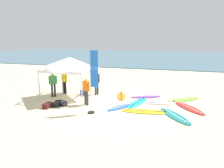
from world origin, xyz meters
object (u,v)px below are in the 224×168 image
surfboard_yellow (145,111)px  surfboard_orange (121,96)px  surfboard_lime (183,100)px  person_yellow (64,80)px  surfboard_white (161,103)px  cooler_box (84,92)px  canopy_tent (70,63)px  gear_bag_on_sand (47,105)px  person_orange (86,89)px  person_black (96,81)px  gear_bag_near_tent (62,103)px  surfboard_purple (146,97)px  surfboard_red (189,108)px  banner_flag (93,85)px  gear_bag_by_pole (57,104)px  surfboard_teal (175,116)px  surfboard_cyan (138,102)px  surfboard_blue (121,107)px  person_green (53,83)px

surfboard_yellow → surfboard_orange: 3.27m
surfboard_lime → person_yellow: size_ratio=1.43×
surfboard_orange → surfboard_white: 2.85m
cooler_box → canopy_tent: bearing=-113.0°
gear_bag_on_sand → person_orange: bearing=29.2°
person_yellow → gear_bag_on_sand: (0.53, -3.08, -0.85)m
person_black → gear_bag_near_tent: size_ratio=2.85×
surfboard_purple → surfboard_yellow: bearing=-84.1°
surfboard_purple → surfboard_lime: bearing=-0.5°
gear_bag_on_sand → surfboard_white: bearing=22.9°
surfboard_red → surfboard_yellow: bearing=-151.6°
surfboard_red → surfboard_lime: bearing=99.1°
banner_flag → canopy_tent: bearing=137.1°
banner_flag → gear_bag_by_pole: (-2.50, 0.53, -1.43)m
person_black → gear_bag_by_pole: (-1.41, -2.99, -0.85)m
surfboard_lime → surfboard_white: (-1.32, -1.07, 0.00)m
surfboard_white → surfboard_teal: same height
person_black → surfboard_purple: bearing=5.9°
person_yellow → banner_flag: (3.40, -3.20, 0.59)m
surfboard_cyan → surfboard_teal: same height
person_orange → gear_bag_near_tent: size_ratio=2.85×
surfboard_teal → gear_bag_on_sand: 7.11m
surfboard_yellow → surfboard_teal: same height
person_yellow → cooler_box: 1.64m
surfboard_white → gear_bag_on_sand: gear_bag_on_sand is taller
canopy_tent → banner_flag: (2.43, -2.26, -0.81)m
surfboard_purple → gear_bag_near_tent: bearing=-145.4°
canopy_tent → gear_bag_near_tent: 2.74m
surfboard_white → person_yellow: bearing=176.5°
surfboard_blue → surfboard_teal: bearing=-11.2°
surfboard_blue → person_black: 3.30m
surfboard_white → surfboard_blue: 2.68m
surfboard_red → gear_bag_on_sand: bearing=-165.0°
surfboard_teal → banner_flag: 4.54m
surfboard_blue → surfboard_cyan: bearing=53.4°
person_yellow → gear_bag_by_pole: (0.90, -2.67, -0.85)m
surfboard_orange → surfboard_blue: (0.49, -2.25, 0.00)m
banner_flag → gear_bag_on_sand: (-2.87, 0.12, -1.43)m
canopy_tent → surfboard_cyan: (4.44, 0.16, -2.35)m
surfboard_white → surfboard_orange: bearing=163.9°
surfboard_yellow → surfboard_orange: (-1.96, 2.62, 0.00)m
surfboard_yellow → surfboard_white: bearing=66.9°
surfboard_red → surfboard_orange: (-4.32, 1.34, 0.00)m
surfboard_purple → gear_bag_on_sand: (-5.22, -3.76, 0.10)m
canopy_tent → surfboard_white: bearing=5.1°
surfboard_lime → person_green: size_ratio=1.43×
surfboard_red → surfboard_teal: size_ratio=0.98×
canopy_tent → banner_flag: bearing=-42.9°
surfboard_blue → canopy_tent: bearing=165.4°
surfboard_red → surfboard_cyan: size_ratio=0.98×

